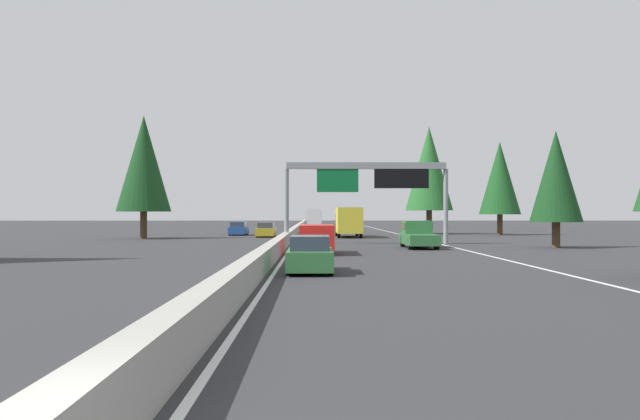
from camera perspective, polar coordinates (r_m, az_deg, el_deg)
ground_plane at (r=65.00m, az=-2.13°, el=-2.38°), size 320.00×320.00×0.00m
median_barrier at (r=84.97m, az=-1.96°, el=-1.59°), size 180.00×0.56×0.90m
shoulder_stripe_right at (r=75.59m, az=6.85°, el=-2.09°), size 160.00×0.16×0.01m
shoulder_stripe_median at (r=74.98m, az=-1.73°, el=-2.10°), size 160.00×0.16×0.01m
sign_gantry_overhead at (r=51.32m, az=4.20°, el=2.67°), size 0.50×12.68×6.30m
sedan_mid_center at (r=26.51m, az=-0.87°, el=-3.91°), size 4.40×1.80×1.47m
pickup_near_center at (r=45.90m, az=8.42°, el=-2.10°), size 5.60×2.00×1.86m
box_truck_far_right at (r=66.29m, az=2.46°, el=-0.95°), size 8.50×2.40×2.95m
bus_mid_left at (r=116.67m, az=-0.51°, el=-0.63°), size 11.50×2.55×3.10m
minivan_far_center at (r=38.80m, az=-0.28°, el=-2.38°), size 5.00×1.95×1.69m
oncoming_near at (r=72.66m, az=-7.01°, el=-1.63°), size 4.40×1.80×1.47m
oncoming_far at (r=66.63m, az=-4.66°, el=-1.75°), size 4.40×1.80×1.47m
conifer_right_near at (r=48.38m, az=19.63°, el=2.72°), size 3.55×3.55×8.07m
conifer_right_mid at (r=77.85m, az=9.36°, el=3.53°), size 5.48×5.48×12.45m
conifer_right_far at (r=75.87m, az=15.20°, el=2.66°), size 4.54×4.54×10.32m
conifer_left_near at (r=64.66m, az=-14.92°, el=3.87°), size 5.11×5.11×11.60m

